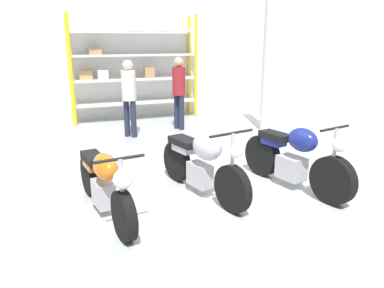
{
  "coord_description": "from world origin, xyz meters",
  "views": [
    {
      "loc": [
        -1.82,
        -4.5,
        2.17
      ],
      "look_at": [
        0.0,
        0.4,
        0.7
      ],
      "focal_mm": 35.0,
      "sensor_mm": 36.0,
      "label": 1
    }
  ],
  "objects_px": {
    "motorcycle_silver": "(202,162)",
    "motorcycle_blue": "(295,159)",
    "person_browsing": "(129,92)",
    "shelving_rack": "(132,68)",
    "motorcycle_orange": "(104,182)",
    "person_near_rack": "(179,87)"
  },
  "relations": [
    {
      "from": "motorcycle_silver",
      "to": "motorcycle_blue",
      "type": "distance_m",
      "value": 1.41
    },
    {
      "from": "motorcycle_blue",
      "to": "person_browsing",
      "type": "distance_m",
      "value": 4.3
    },
    {
      "from": "shelving_rack",
      "to": "motorcycle_silver",
      "type": "bearing_deg",
      "value": -91.87
    },
    {
      "from": "shelving_rack",
      "to": "motorcycle_orange",
      "type": "height_order",
      "value": "shelving_rack"
    },
    {
      "from": "motorcycle_silver",
      "to": "person_near_rack",
      "type": "distance_m",
      "value": 4.16
    },
    {
      "from": "shelving_rack",
      "to": "person_browsing",
      "type": "height_order",
      "value": "shelving_rack"
    },
    {
      "from": "motorcycle_orange",
      "to": "person_browsing",
      "type": "xyz_separation_m",
      "value": [
        1.09,
        3.84,
        0.58
      ]
    },
    {
      "from": "motorcycle_silver",
      "to": "motorcycle_blue",
      "type": "xyz_separation_m",
      "value": [
        1.39,
        -0.25,
        -0.04
      ]
    },
    {
      "from": "shelving_rack",
      "to": "person_near_rack",
      "type": "bearing_deg",
      "value": -62.63
    },
    {
      "from": "person_near_rack",
      "to": "shelving_rack",
      "type": "bearing_deg",
      "value": -86.38
    },
    {
      "from": "motorcycle_silver",
      "to": "person_near_rack",
      "type": "relative_size",
      "value": 1.12
    },
    {
      "from": "motorcycle_silver",
      "to": "person_near_rack",
      "type": "bearing_deg",
      "value": 152.57
    },
    {
      "from": "shelving_rack",
      "to": "motorcycle_blue",
      "type": "relative_size",
      "value": 1.71
    },
    {
      "from": "shelving_rack",
      "to": "motorcycle_blue",
      "type": "height_order",
      "value": "shelving_rack"
    },
    {
      "from": "shelving_rack",
      "to": "motorcycle_silver",
      "type": "distance_m",
      "value": 5.66
    },
    {
      "from": "shelving_rack",
      "to": "motorcycle_orange",
      "type": "relative_size",
      "value": 1.67
    },
    {
      "from": "motorcycle_blue",
      "to": "person_browsing",
      "type": "xyz_separation_m",
      "value": [
        -1.68,
        3.91,
        0.56
      ]
    },
    {
      "from": "motorcycle_silver",
      "to": "person_browsing",
      "type": "xyz_separation_m",
      "value": [
        -0.29,
        3.67,
        0.53
      ]
    },
    {
      "from": "motorcycle_orange",
      "to": "person_browsing",
      "type": "height_order",
      "value": "person_browsing"
    },
    {
      "from": "shelving_rack",
      "to": "person_near_rack",
      "type": "height_order",
      "value": "shelving_rack"
    },
    {
      "from": "shelving_rack",
      "to": "motorcycle_orange",
      "type": "distance_m",
      "value": 6.04
    },
    {
      "from": "motorcycle_orange",
      "to": "person_near_rack",
      "type": "height_order",
      "value": "person_near_rack"
    }
  ]
}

